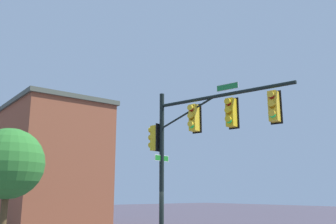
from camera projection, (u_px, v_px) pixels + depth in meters
signal_pole_assembly at (198, 132)px, 14.78m from camera, size 6.44×2.04×6.76m
tree_near at (8, 164)px, 15.72m from camera, size 3.04×3.04×5.21m
brick_building at (49, 166)px, 25.65m from camera, size 8.76×6.05×8.59m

